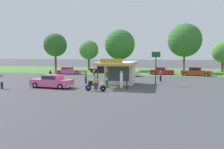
% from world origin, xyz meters
% --- Properties ---
extents(ground_plane, '(300.00, 300.00, 0.00)m').
position_xyz_m(ground_plane, '(0.00, 0.00, 0.00)').
color(ground_plane, '#424247').
extents(grass_verge_strip, '(120.00, 24.00, 0.01)m').
position_xyz_m(grass_verge_strip, '(0.00, 30.00, 0.00)').
color(grass_verge_strip, '#477A33').
rests_on(grass_verge_strip, ground).
extents(service_station_kiosk, '(4.28, 7.07, 3.44)m').
position_xyz_m(service_station_kiosk, '(-1.48, 5.14, 1.76)').
color(service_station_kiosk, silver).
rests_on(service_station_kiosk, ground).
extents(gas_pump_nearside, '(0.44, 0.44, 2.10)m').
position_xyz_m(gas_pump_nearside, '(-2.33, 1.81, 0.97)').
color(gas_pump_nearside, slate).
rests_on(gas_pump_nearside, ground).
extents(gas_pump_offside, '(0.44, 0.44, 2.02)m').
position_xyz_m(gas_pump_offside, '(-0.62, 1.81, 0.92)').
color(gas_pump_offside, slate).
rests_on(gas_pump_offside, ground).
extents(motorcycle_with_rider, '(2.30, 0.70, 1.58)m').
position_xyz_m(motorcycle_with_rider, '(-2.94, -0.80, 0.65)').
color(motorcycle_with_rider, black).
rests_on(motorcycle_with_rider, ground).
extents(featured_classic_sedan, '(5.17, 2.25, 1.51)m').
position_xyz_m(featured_classic_sedan, '(-8.67, 0.42, 0.70)').
color(featured_classic_sedan, '#E55993').
rests_on(featured_classic_sedan, ground).
extents(parked_car_back_row_centre_left, '(4.93, 2.18, 1.45)m').
position_xyz_m(parked_car_back_row_centre_left, '(3.68, 21.13, 0.67)').
color(parked_car_back_row_centre_left, red).
rests_on(parked_car_back_row_centre_left, ground).
extents(parked_car_back_row_left, '(5.60, 2.69, 1.46)m').
position_xyz_m(parked_car_back_row_left, '(-14.45, 17.76, 0.66)').
color(parked_car_back_row_left, '#E55993').
rests_on(parked_car_back_row_left, ground).
extents(parked_car_back_row_far_left, '(5.44, 2.87, 1.50)m').
position_xyz_m(parked_car_back_row_far_left, '(-8.31, 21.30, 0.70)').
color(parked_car_back_row_far_left, black).
rests_on(parked_car_back_row_far_left, ground).
extents(parked_car_back_row_far_right, '(5.72, 2.95, 1.58)m').
position_xyz_m(parked_car_back_row_far_right, '(9.95, 20.00, 0.71)').
color(parked_car_back_row_far_right, '#993819').
rests_on(parked_car_back_row_far_right, ground).
extents(parked_car_back_row_centre, '(5.37, 2.60, 1.55)m').
position_xyz_m(parked_car_back_row_centre, '(-2.78, 16.68, 0.71)').
color(parked_car_back_row_centre, beige).
rests_on(parked_car_back_row_centre, ground).
extents(bystander_chatting_near_pumps, '(0.34, 0.34, 1.64)m').
position_xyz_m(bystander_chatting_near_pumps, '(-11.89, 5.93, 0.86)').
color(bystander_chatting_near_pumps, black).
rests_on(bystander_chatting_near_pumps, ground).
extents(bystander_strolling_foreground, '(0.36, 0.36, 1.64)m').
position_xyz_m(bystander_strolling_foreground, '(-8.36, 15.67, 0.88)').
color(bystander_strolling_foreground, black).
rests_on(bystander_strolling_foreground, ground).
extents(bystander_standing_back_lot, '(0.34, 0.34, 1.56)m').
position_xyz_m(bystander_standing_back_lot, '(-13.79, -1.71, 0.83)').
color(bystander_standing_back_lot, black).
rests_on(bystander_standing_back_lot, ground).
extents(bystander_leaning_by_kiosk, '(0.39, 0.39, 1.77)m').
position_xyz_m(bystander_leaning_by_kiosk, '(-6.11, 4.98, 0.96)').
color(bystander_leaning_by_kiosk, black).
rests_on(bystander_leaning_by_kiosk, ground).
extents(bystander_admiring_sedan, '(0.34, 0.34, 1.49)m').
position_xyz_m(bystander_admiring_sedan, '(3.70, 9.71, 0.78)').
color(bystander_admiring_sedan, black).
rests_on(bystander_admiring_sedan, ground).
extents(tree_oak_left, '(5.61, 5.61, 9.03)m').
position_xyz_m(tree_oak_left, '(-21.56, 26.34, 6.08)').
color(tree_oak_left, brown).
rests_on(tree_oak_left, ground).
extents(tree_oak_distant_spare, '(4.81, 4.81, 7.49)m').
position_xyz_m(tree_oak_distant_spare, '(-14.09, 29.13, 5.07)').
color(tree_oak_distant_spare, brown).
rests_on(tree_oak_distant_spare, ground).
extents(tree_oak_right, '(4.88, 4.88, 6.96)m').
position_xyz_m(tree_oak_right, '(17.07, 31.23, 4.50)').
color(tree_oak_right, brown).
rests_on(tree_oak_right, ground).
extents(tree_oak_far_left, '(7.35, 7.35, 10.02)m').
position_xyz_m(tree_oak_far_left, '(-6.55, 30.12, 6.22)').
color(tree_oak_far_left, brown).
rests_on(tree_oak_far_left, ground).
extents(tree_oak_far_right, '(7.25, 7.25, 10.61)m').
position_xyz_m(tree_oak_far_right, '(8.42, 27.47, 6.98)').
color(tree_oak_far_right, brown).
rests_on(tree_oak_far_right, ground).
extents(roadside_pole_sign, '(1.10, 0.12, 4.24)m').
position_xyz_m(roadside_pole_sign, '(3.12, 6.08, 2.93)').
color(roadside_pole_sign, black).
rests_on(roadside_pole_sign, ground).
extents(spare_tire_stack, '(0.60, 0.60, 0.54)m').
position_xyz_m(spare_tire_stack, '(-4.87, 3.34, 0.27)').
color(spare_tire_stack, black).
rests_on(spare_tire_stack, ground).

